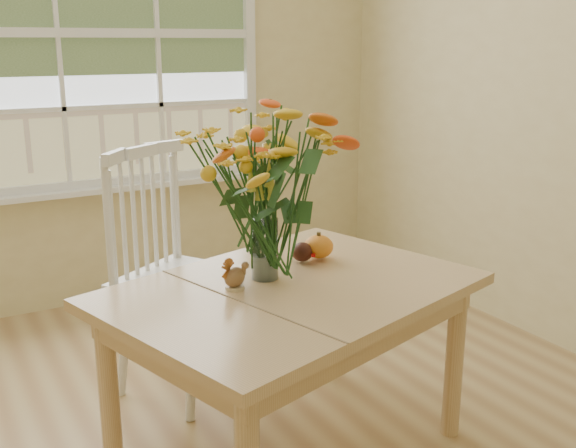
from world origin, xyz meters
TOP-DOWN VIEW (x-y plane):
  - wall_back at (0.00, 2.25)m, footprint 4.00×0.02m
  - window at (0.00, 2.21)m, footprint 2.42×0.12m
  - dining_table at (0.35, 0.33)m, footprint 1.46×1.21m
  - windsor_chair at (0.15, 1.07)m, footprint 0.66×0.65m
  - flower_vase at (0.30, 0.45)m, footprint 0.46×0.46m
  - pumpkin at (0.59, 0.54)m, footprint 0.12×0.12m
  - turkey_figurine at (0.16, 0.40)m, footprint 0.10×0.09m
  - dark_gourd at (0.52, 0.54)m, footprint 0.13×0.10m

SIDE VIEW (x-z plane):
  - dining_table at x=0.35m, z-range 0.25..0.92m
  - windsor_chair at x=0.15m, z-range 0.06..1.11m
  - dark_gourd at x=0.52m, z-range 0.67..0.75m
  - turkey_figurine at x=0.16m, z-range 0.66..0.77m
  - pumpkin at x=0.59m, z-range 0.67..0.76m
  - flower_vase at x=0.30m, z-range 0.73..1.28m
  - wall_back at x=0.00m, z-range 0.00..2.70m
  - window at x=0.00m, z-range 0.66..2.40m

